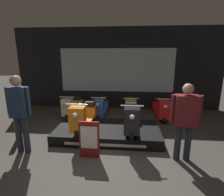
# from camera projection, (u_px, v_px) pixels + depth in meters

# --- Properties ---
(ground_plane) EXTENTS (30.00, 30.00, 0.00)m
(ground_plane) POSITION_uv_depth(u_px,v_px,m) (103.00, 165.00, 3.46)
(ground_plane) COLOR #423D38
(shop_wall_back) EXTENTS (8.19, 0.09, 3.20)m
(shop_wall_back) POSITION_uv_depth(u_px,v_px,m) (117.00, 69.00, 6.97)
(shop_wall_back) COLOR black
(shop_wall_back) RESTS_ON ground_plane
(display_platform) EXTENTS (2.71, 1.37, 0.27)m
(display_platform) POSITION_uv_depth(u_px,v_px,m) (108.00, 132.00, 4.67)
(display_platform) COLOR black
(display_platform) RESTS_ON ground_plane
(scooter_display_left) EXTENTS (0.49, 1.72, 0.82)m
(scooter_display_left) POSITION_uv_depth(u_px,v_px,m) (84.00, 116.00, 4.58)
(scooter_display_left) COLOR black
(scooter_display_left) RESTS_ON display_platform
(scooter_display_right) EXTENTS (0.49, 1.72, 0.82)m
(scooter_display_right) POSITION_uv_depth(u_px,v_px,m) (131.00, 117.00, 4.48)
(scooter_display_right) COLOR black
(scooter_display_right) RESTS_ON display_platform
(scooter_backrow_0) EXTENTS (0.49, 1.72, 0.82)m
(scooter_backrow_0) POSITION_uv_depth(u_px,v_px,m) (73.00, 106.00, 6.43)
(scooter_backrow_0) COLOR black
(scooter_backrow_0) RESTS_ON ground_plane
(scooter_backrow_1) EXTENTS (0.49, 1.72, 0.82)m
(scooter_backrow_1) POSITION_uv_depth(u_px,v_px,m) (101.00, 107.00, 6.34)
(scooter_backrow_1) COLOR black
(scooter_backrow_1) RESTS_ON ground_plane
(scooter_backrow_2) EXTENTS (0.49, 1.72, 0.82)m
(scooter_backrow_2) POSITION_uv_depth(u_px,v_px,m) (130.00, 108.00, 6.25)
(scooter_backrow_2) COLOR black
(scooter_backrow_2) RESTS_ON ground_plane
(scooter_backrow_3) EXTENTS (0.49, 1.72, 0.82)m
(scooter_backrow_3) POSITION_uv_depth(u_px,v_px,m) (160.00, 108.00, 6.16)
(scooter_backrow_3) COLOR black
(scooter_backrow_3) RESTS_ON ground_plane
(person_left_browsing) EXTENTS (0.53, 0.22, 1.73)m
(person_left_browsing) POSITION_uv_depth(u_px,v_px,m) (19.00, 109.00, 3.73)
(person_left_browsing) COLOR #232838
(person_left_browsing) RESTS_ON ground_plane
(person_right_browsing) EXTENTS (0.60, 0.25, 1.61)m
(person_right_browsing) POSITION_uv_depth(u_px,v_px,m) (185.00, 116.00, 3.44)
(person_right_browsing) COLOR #232838
(person_right_browsing) RESTS_ON ground_plane
(price_sign_board) EXTENTS (0.43, 0.04, 0.81)m
(price_sign_board) POSITION_uv_depth(u_px,v_px,m) (89.00, 140.00, 3.64)
(price_sign_board) COLOR maroon
(price_sign_board) RESTS_ON ground_plane
(street_bollard) EXTENTS (0.12, 0.12, 0.86)m
(street_bollard) POSITION_uv_depth(u_px,v_px,m) (16.00, 124.00, 4.46)
(street_bollard) COLOR gold
(street_bollard) RESTS_ON ground_plane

